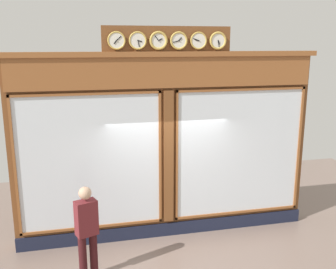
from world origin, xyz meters
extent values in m
cube|color=brown|center=(0.00, -0.15, 1.89)|extent=(6.18, 0.30, 3.77)
cube|color=#191E33|center=(0.00, 0.02, 0.14)|extent=(6.18, 0.08, 0.28)
cube|color=brown|center=(0.00, 0.04, 3.47)|extent=(6.06, 0.08, 0.60)
cube|color=brown|center=(0.00, 0.02, 3.82)|extent=(6.31, 0.20, 0.10)
cube|color=silver|center=(-1.57, 0.01, 1.74)|extent=(2.74, 0.02, 2.67)
cube|color=brown|center=(-1.57, 0.04, 3.10)|extent=(2.84, 0.04, 0.05)
cube|color=brown|center=(-1.57, 0.04, 0.37)|extent=(2.84, 0.04, 0.05)
cube|color=brown|center=(-2.97, 0.04, 1.74)|extent=(0.05, 0.04, 2.77)
cube|color=brown|center=(-0.18, 0.04, 1.74)|extent=(0.05, 0.04, 2.77)
cube|color=silver|center=(1.57, 0.01, 1.74)|extent=(2.74, 0.02, 2.67)
cube|color=brown|center=(1.57, 0.04, 3.10)|extent=(2.84, 0.04, 0.05)
cube|color=brown|center=(1.57, 0.04, 0.37)|extent=(2.84, 0.04, 0.05)
cube|color=brown|center=(2.97, 0.04, 1.74)|extent=(0.05, 0.04, 2.77)
cube|color=brown|center=(0.18, 0.04, 1.74)|extent=(0.05, 0.04, 2.77)
cube|color=brown|center=(0.00, 0.03, 1.74)|extent=(0.20, 0.10, 2.77)
cube|color=brown|center=(0.00, -0.02, 4.07)|extent=(2.53, 0.06, 0.54)
cylinder|color=white|center=(-0.99, 0.06, 4.07)|extent=(0.28, 0.02, 0.28)
torus|color=gold|center=(-0.99, 0.06, 4.07)|extent=(0.35, 0.04, 0.35)
cube|color=black|center=(-1.01, 0.07, 4.04)|extent=(0.05, 0.01, 0.08)
cube|color=black|center=(-1.00, 0.07, 4.02)|extent=(0.03, 0.01, 0.12)
sphere|color=black|center=(-0.99, 0.08, 4.07)|extent=(0.02, 0.02, 0.02)
cylinder|color=white|center=(-0.59, 0.06, 4.07)|extent=(0.28, 0.02, 0.28)
torus|color=gold|center=(-0.59, 0.06, 4.07)|extent=(0.34, 0.03, 0.34)
cube|color=black|center=(-0.56, 0.07, 4.08)|extent=(0.08, 0.01, 0.03)
cube|color=black|center=(-0.54, 0.07, 4.09)|extent=(0.12, 0.01, 0.05)
sphere|color=black|center=(-0.59, 0.08, 4.07)|extent=(0.02, 0.02, 0.02)
cylinder|color=white|center=(-0.20, 0.06, 4.07)|extent=(0.28, 0.02, 0.28)
torus|color=gold|center=(-0.20, 0.06, 4.07)|extent=(0.35, 0.04, 0.35)
cube|color=black|center=(-0.22, 0.07, 4.10)|extent=(0.06, 0.01, 0.07)
cube|color=black|center=(-0.14, 0.07, 4.06)|extent=(0.12, 0.01, 0.04)
sphere|color=black|center=(-0.20, 0.08, 4.07)|extent=(0.02, 0.02, 0.02)
cylinder|color=white|center=(0.20, 0.06, 4.07)|extent=(0.28, 0.02, 0.28)
torus|color=gold|center=(0.20, 0.06, 4.07)|extent=(0.35, 0.05, 0.35)
cube|color=black|center=(0.16, 0.07, 4.09)|extent=(0.08, 0.01, 0.05)
cube|color=black|center=(0.24, 0.07, 4.12)|extent=(0.09, 0.01, 0.10)
sphere|color=black|center=(0.20, 0.08, 4.07)|extent=(0.02, 0.02, 0.02)
cylinder|color=white|center=(0.59, 0.06, 4.07)|extent=(0.28, 0.02, 0.28)
torus|color=gold|center=(0.59, 0.06, 4.07)|extent=(0.34, 0.03, 0.34)
cube|color=black|center=(0.56, 0.07, 4.06)|extent=(0.08, 0.01, 0.04)
cube|color=black|center=(0.58, 0.07, 4.02)|extent=(0.04, 0.01, 0.12)
sphere|color=black|center=(0.59, 0.08, 4.07)|extent=(0.02, 0.02, 0.02)
cylinder|color=white|center=(0.99, 0.06, 4.07)|extent=(0.28, 0.02, 0.28)
torus|color=gold|center=(0.99, 0.06, 4.07)|extent=(0.34, 0.03, 0.34)
cube|color=black|center=(1.02, 0.07, 4.04)|extent=(0.06, 0.01, 0.07)
cube|color=black|center=(0.95, 0.07, 4.11)|extent=(0.10, 0.01, 0.09)
sphere|color=black|center=(0.99, 0.08, 4.07)|extent=(0.02, 0.02, 0.02)
cylinder|color=#3A1316|center=(1.80, 1.23, 0.41)|extent=(0.14, 0.14, 0.82)
cylinder|color=#3A1316|center=(1.61, 1.16, 0.41)|extent=(0.14, 0.14, 0.82)
cube|color=maroon|center=(1.71, 1.20, 1.13)|extent=(0.41, 0.33, 0.62)
sphere|color=tan|center=(1.71, 1.20, 1.58)|extent=(0.22, 0.22, 0.22)
camera|label=1|loc=(1.71, 7.41, 4.03)|focal=41.26mm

